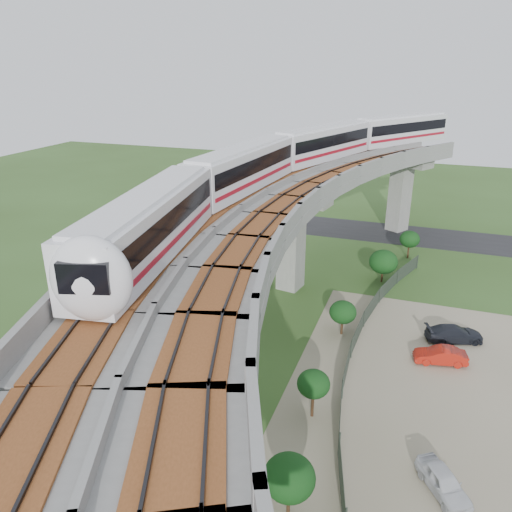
# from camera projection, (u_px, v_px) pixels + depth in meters

# --- Properties ---
(ground) EXTENTS (160.00, 160.00, 0.00)m
(ground) POSITION_uv_depth(u_px,v_px,m) (243.00, 338.00, 39.32)
(ground) COLOR #345020
(ground) RESTS_ON ground
(dirt_lot) EXTENTS (18.00, 26.00, 0.04)m
(dirt_lot) POSITION_uv_depth(u_px,v_px,m) (429.00, 389.00, 33.23)
(dirt_lot) COLOR gray
(dirt_lot) RESTS_ON ground
(asphalt_road) EXTENTS (60.00, 8.00, 0.03)m
(asphalt_road) POSITION_uv_depth(u_px,v_px,m) (324.00, 226.00, 65.63)
(asphalt_road) COLOR #232326
(asphalt_road) RESTS_ON ground
(viaduct) EXTENTS (19.58, 73.98, 11.40)m
(viaduct) POSITION_uv_depth(u_px,v_px,m) (293.00, 235.00, 34.81)
(viaduct) COLOR #99968E
(viaduct) RESTS_ON ground
(metro_train) EXTENTS (17.61, 60.05, 3.64)m
(metro_train) POSITION_uv_depth(u_px,v_px,m) (305.00, 157.00, 44.78)
(metro_train) COLOR silver
(metro_train) RESTS_ON ground
(fence) EXTENTS (3.87, 38.73, 1.50)m
(fence) POSITION_uv_depth(u_px,v_px,m) (369.00, 352.00, 36.03)
(fence) COLOR #2D382D
(fence) RESTS_ON ground
(tree_0) EXTENTS (2.16, 2.16, 3.14)m
(tree_0) POSITION_uv_depth(u_px,v_px,m) (410.00, 239.00, 54.37)
(tree_0) COLOR #382314
(tree_0) RESTS_ON ground
(tree_1) EXTENTS (2.76, 2.76, 3.31)m
(tree_1) POSITION_uv_depth(u_px,v_px,m) (383.00, 262.00, 48.51)
(tree_1) COLOR #382314
(tree_1) RESTS_ON ground
(tree_2) EXTENTS (2.14, 2.14, 2.89)m
(tree_2) POSITION_uv_depth(u_px,v_px,m) (343.00, 312.00, 39.17)
(tree_2) COLOR #382314
(tree_2) RESTS_ON ground
(tree_3) EXTENTS (2.00, 2.00, 3.24)m
(tree_3) POSITION_uv_depth(u_px,v_px,m) (314.00, 384.00, 29.84)
(tree_3) COLOR #382314
(tree_3) RESTS_ON ground
(tree_4) EXTENTS (2.52, 2.52, 3.29)m
(tree_4) POSITION_uv_depth(u_px,v_px,m) (289.00, 478.00, 23.37)
(tree_4) COLOR #382314
(tree_4) RESTS_ON ground
(car_white) EXTENTS (3.16, 3.77, 1.22)m
(car_white) POSITION_uv_depth(u_px,v_px,m) (443.00, 482.00, 25.12)
(car_white) COLOR silver
(car_white) RESTS_ON dirt_lot
(car_red) EXTENTS (3.87, 1.99, 1.21)m
(car_red) POSITION_uv_depth(u_px,v_px,m) (440.00, 355.00, 35.85)
(car_red) COLOR #A51A0F
(car_red) RESTS_ON dirt_lot
(car_dark) EXTENTS (4.72, 3.15, 1.27)m
(car_dark) POSITION_uv_depth(u_px,v_px,m) (454.00, 334.00, 38.66)
(car_dark) COLOR black
(car_dark) RESTS_ON dirt_lot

